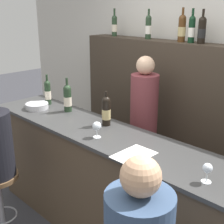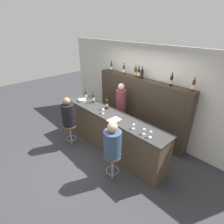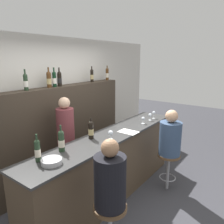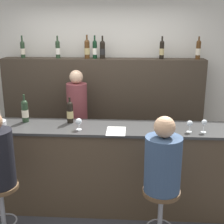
{
  "view_description": "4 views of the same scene",
  "coord_description": "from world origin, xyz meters",
  "px_view_note": "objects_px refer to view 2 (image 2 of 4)",
  "views": [
    {
      "loc": [
        1.56,
        -1.43,
        2.07
      ],
      "look_at": [
        -0.21,
        0.36,
        1.22
      ],
      "focal_mm": 50.0,
      "sensor_mm": 36.0,
      "label": 1
    },
    {
      "loc": [
        2.76,
        -2.34,
        3.04
      ],
      "look_at": [
        0.1,
        0.2,
        1.18
      ],
      "focal_mm": 28.0,
      "sensor_mm": 36.0,
      "label": 2
    },
    {
      "loc": [
        -2.55,
        -1.65,
        2.22
      ],
      "look_at": [
        -0.02,
        0.23,
        1.44
      ],
      "focal_mm": 35.0,
      "sensor_mm": 36.0,
      "label": 3
    },
    {
      "loc": [
        0.42,
        -3.18,
        2.26
      ],
      "look_at": [
        0.21,
        0.19,
        1.27
      ],
      "focal_mm": 50.0,
      "sensor_mm": 36.0,
      "label": 4
    }
  ],
  "objects_px": {
    "bar_stool_left": "(70,129)",
    "wine_bottle_backbar_1": "(124,70)",
    "wine_glass_3": "(151,132)",
    "guest_seated_right": "(112,142)",
    "wine_bottle_counter_0": "(86,95)",
    "wine_bottle_backbar_3": "(139,73)",
    "wine_bottle_backbar_4": "(142,74)",
    "wine_bottle_counter_2": "(107,104)",
    "wine_glass_0": "(103,110)",
    "wine_bottle_counter_1": "(93,98)",
    "bartender": "(121,112)",
    "wine_bottle_backbar_5": "(171,80)",
    "guest_seated_left": "(68,114)",
    "wine_bottle_backbar_2": "(135,72)",
    "wine_bottle_backbar_0": "(111,67)",
    "bar_stool_right": "(112,160)",
    "wine_glass_1": "(134,125)",
    "wine_bottle_backbar_6": "(193,85)",
    "metal_bowl": "(82,100)",
    "wine_glass_2": "(144,130)"
  },
  "relations": [
    {
      "from": "wine_bottle_counter_1",
      "to": "bartender",
      "type": "height_order",
      "value": "bartender"
    },
    {
      "from": "wine_bottle_counter_0",
      "to": "bar_stool_right",
      "type": "distance_m",
      "value": 2.22
    },
    {
      "from": "wine_bottle_counter_2",
      "to": "bartender",
      "type": "bearing_deg",
      "value": 90.77
    },
    {
      "from": "wine_bottle_backbar_5",
      "to": "bartender",
      "type": "relative_size",
      "value": 0.2
    },
    {
      "from": "bar_stool_left",
      "to": "guest_seated_right",
      "type": "bearing_deg",
      "value": -0.0
    },
    {
      "from": "wine_bottle_counter_0",
      "to": "wine_bottle_backbar_3",
      "type": "relative_size",
      "value": 0.99
    },
    {
      "from": "wine_bottle_counter_2",
      "to": "bartender",
      "type": "distance_m",
      "value": 0.7
    },
    {
      "from": "wine_bottle_counter_0",
      "to": "wine_bottle_backbar_1",
      "type": "xyz_separation_m",
      "value": [
        0.56,
        1.0,
        0.66
      ]
    },
    {
      "from": "wine_bottle_backbar_5",
      "to": "metal_bowl",
      "type": "height_order",
      "value": "wine_bottle_backbar_5"
    },
    {
      "from": "wine_bottle_counter_0",
      "to": "wine_bottle_backbar_3",
      "type": "height_order",
      "value": "wine_bottle_backbar_3"
    },
    {
      "from": "wine_bottle_backbar_5",
      "to": "wine_glass_0",
      "type": "xyz_separation_m",
      "value": [
        -1.02,
        -1.25,
        -0.71
      ]
    },
    {
      "from": "bar_stool_left",
      "to": "wine_bottle_backbar_1",
      "type": "bearing_deg",
      "value": 82.14
    },
    {
      "from": "wine_bottle_backbar_6",
      "to": "wine_glass_3",
      "type": "xyz_separation_m",
      "value": [
        -0.13,
        -1.25,
        -0.69
      ]
    },
    {
      "from": "wine_bottle_counter_1",
      "to": "wine_bottle_backbar_0",
      "type": "distance_m",
      "value": 1.23
    },
    {
      "from": "wine_bottle_backbar_2",
      "to": "bar_stool_right",
      "type": "bearing_deg",
      "value": -61.68
    },
    {
      "from": "metal_bowl",
      "to": "guest_seated_right",
      "type": "distance_m",
      "value": 2.01
    },
    {
      "from": "wine_bottle_backbar_1",
      "to": "wine_bottle_backbar_2",
      "type": "distance_m",
      "value": 0.43
    },
    {
      "from": "bar_stool_left",
      "to": "wine_bottle_backbar_2",
      "type": "bearing_deg",
      "value": 69.26
    },
    {
      "from": "wine_glass_1",
      "to": "wine_bottle_backbar_5",
      "type": "bearing_deg",
      "value": 87.94
    },
    {
      "from": "wine_bottle_counter_1",
      "to": "wine_bottle_counter_0",
      "type": "bearing_deg",
      "value": -180.0
    },
    {
      "from": "wine_bottle_backbar_2",
      "to": "wine_glass_1",
      "type": "height_order",
      "value": "wine_bottle_backbar_2"
    },
    {
      "from": "wine_bottle_counter_0",
      "to": "wine_glass_3",
      "type": "distance_m",
      "value": 2.46
    },
    {
      "from": "wine_bottle_backbar_1",
      "to": "wine_bottle_backbar_3",
      "type": "distance_m",
      "value": 0.54
    },
    {
      "from": "wine_bottle_backbar_3",
      "to": "wine_bottle_backbar_2",
      "type": "bearing_deg",
      "value": 180.0
    },
    {
      "from": "wine_glass_3",
      "to": "bar_stool_right",
      "type": "height_order",
      "value": "wine_glass_3"
    },
    {
      "from": "wine_bottle_counter_2",
      "to": "wine_glass_0",
      "type": "bearing_deg",
      "value": -59.56
    },
    {
      "from": "wine_glass_3",
      "to": "wine_bottle_backbar_3",
      "type": "bearing_deg",
      "value": 137.26
    },
    {
      "from": "wine_glass_2",
      "to": "bar_stool_right",
      "type": "bearing_deg",
      "value": -121.65
    },
    {
      "from": "wine_bottle_counter_0",
      "to": "wine_bottle_backbar_6",
      "type": "bearing_deg",
      "value": 21.13
    },
    {
      "from": "wine_bottle_backbar_3",
      "to": "wine_bottle_backbar_6",
      "type": "relative_size",
      "value": 1.04
    },
    {
      "from": "wine_bottle_counter_0",
      "to": "wine_glass_0",
      "type": "height_order",
      "value": "wine_bottle_counter_0"
    },
    {
      "from": "bartender",
      "to": "wine_bottle_counter_2",
      "type": "bearing_deg",
      "value": -89.23
    },
    {
      "from": "wine_bottle_counter_1",
      "to": "wine_bottle_backbar_5",
      "type": "distance_m",
      "value": 2.09
    },
    {
      "from": "guest_seated_right",
      "to": "wine_bottle_counter_0",
      "type": "bearing_deg",
      "value": 157.81
    },
    {
      "from": "wine_bottle_counter_0",
      "to": "wine_bottle_backbar_4",
      "type": "bearing_deg",
      "value": 39.46
    },
    {
      "from": "guest_seated_left",
      "to": "wine_glass_3",
      "type": "bearing_deg",
      "value": 14.35
    },
    {
      "from": "bar_stool_left",
      "to": "wine_glass_0",
      "type": "bearing_deg",
      "value": 36.44
    },
    {
      "from": "wine_bottle_backbar_4",
      "to": "bar_stool_right",
      "type": "distance_m",
      "value": 2.37
    },
    {
      "from": "wine_bottle_backbar_6",
      "to": "metal_bowl",
      "type": "height_order",
      "value": "wine_bottle_backbar_6"
    },
    {
      "from": "wine_bottle_counter_0",
      "to": "wine_bottle_backbar_4",
      "type": "distance_m",
      "value": 1.7
    },
    {
      "from": "wine_bottle_counter_0",
      "to": "wine_bottle_backbar_3",
      "type": "bearing_deg",
      "value": 42.22
    },
    {
      "from": "bar_stool_right",
      "to": "bartender",
      "type": "height_order",
      "value": "bartender"
    },
    {
      "from": "bar_stool_right",
      "to": "wine_bottle_counter_1",
      "type": "bearing_deg",
      "value": 153.62
    },
    {
      "from": "wine_bottle_backbar_0",
      "to": "wine_glass_3",
      "type": "distance_m",
      "value": 2.81
    },
    {
      "from": "wine_bottle_backbar_3",
      "to": "bar_stool_right",
      "type": "distance_m",
      "value": 2.41
    },
    {
      "from": "wine_glass_3",
      "to": "wine_bottle_backbar_0",
      "type": "bearing_deg",
      "value": 152.73
    },
    {
      "from": "wine_glass_3",
      "to": "guest_seated_left",
      "type": "xyz_separation_m",
      "value": [
        -2.14,
        -0.55,
        -0.2
      ]
    },
    {
      "from": "wine_glass_3",
      "to": "guest_seated_right",
      "type": "xyz_separation_m",
      "value": [
        -0.5,
        -0.55,
        -0.21
      ]
    },
    {
      "from": "wine_bottle_backbar_4",
      "to": "wine_glass_0",
      "type": "bearing_deg",
      "value": -97.45
    },
    {
      "from": "wine_bottle_counter_1",
      "to": "bar_stool_left",
      "type": "xyz_separation_m",
      "value": [
        -0.04,
        -0.8,
        -0.7
      ]
    }
  ]
}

